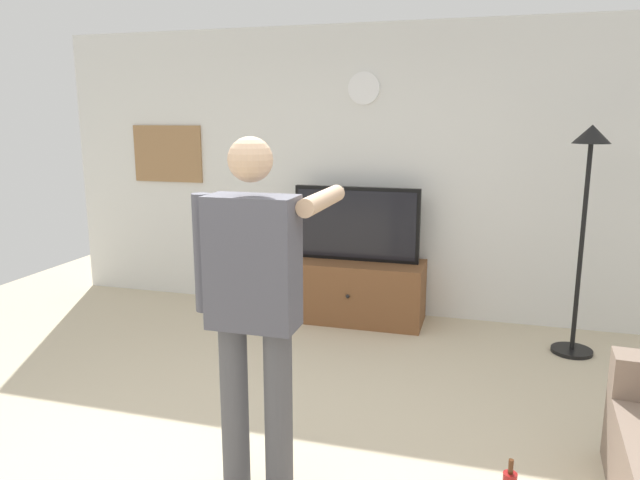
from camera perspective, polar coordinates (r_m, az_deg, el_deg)
back_wall at (r=5.60m, az=5.28°, el=6.53°), size 6.40×0.10×2.70m
tv_stand at (r=5.48m, az=3.38°, el=-4.94°), size 1.27×0.56×0.56m
television at (r=5.38m, az=3.57°, el=1.57°), size 1.16×0.07×0.68m
wall_clock at (r=5.54m, az=4.30°, el=14.51°), size 0.29×0.03×0.29m
framed_picture at (r=6.30m, az=-14.57°, el=8.13°), size 0.77×0.04×0.57m
floor_lamp at (r=4.93m, az=24.49°, el=4.17°), size 0.32×0.32×1.81m
person_standing_nearer_lamp at (r=2.85m, az=-6.36°, el=-5.57°), size 0.61×0.78×1.78m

